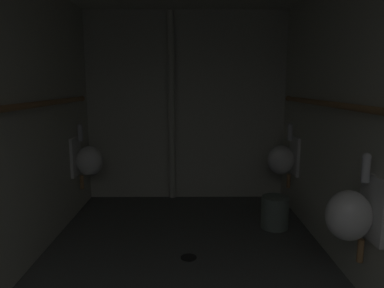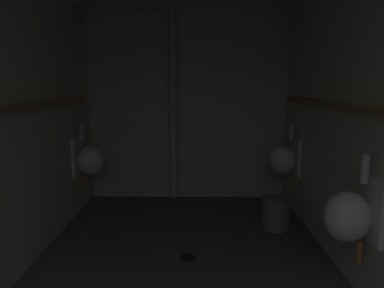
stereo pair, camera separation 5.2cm
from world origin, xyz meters
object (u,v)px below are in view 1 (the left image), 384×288
Objects in this scene: urinal_left_mid at (88,160)px; floor_drain at (189,257)px; waste_bin at (275,212)px; standpipe_back_wall at (172,108)px; urinal_right_mid at (352,214)px; urinal_right_far at (283,159)px.

floor_drain is at bearing -43.11° from urinal_left_mid.
standpipe_back_wall is at bearing 139.71° from waste_bin.
urinal_left_mid is 5.39× the size of floor_drain.
standpipe_back_wall reaches higher than urinal_right_mid.
urinal_right_mid is 1.40m from floor_drain.
urinal_left_mid is at bearing -179.23° from urinal_right_far.
urinal_right_far is (0.00, 1.74, 0.00)m from urinal_right_mid.
urinal_right_mid is at bearing -90.00° from urinal_right_far.
floor_drain is at bearing -134.35° from urinal_right_far.
standpipe_back_wall is (0.94, 0.51, 0.56)m from urinal_left_mid.
waste_bin is (2.05, -0.43, -0.47)m from urinal_left_mid.
urinal_left_mid reaches higher than floor_drain.
urinal_left_mid is 2.27× the size of waste_bin.
standpipe_back_wall is 7.03× the size of waste_bin.
urinal_left_mid is 1.00× the size of urinal_right_far.
floor_drain is (-1.09, 0.63, -0.63)m from urinal_right_mid.
waste_bin is at bearing 98.33° from urinal_right_mid.
urinal_right_far reaches higher than floor_drain.
standpipe_back_wall is 2.00m from floor_drain.
urinal_right_mid is (2.24, -1.71, 0.00)m from urinal_left_mid.
floor_drain is 0.42× the size of waste_bin.
urinal_right_far is at bearing 90.00° from urinal_right_mid.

